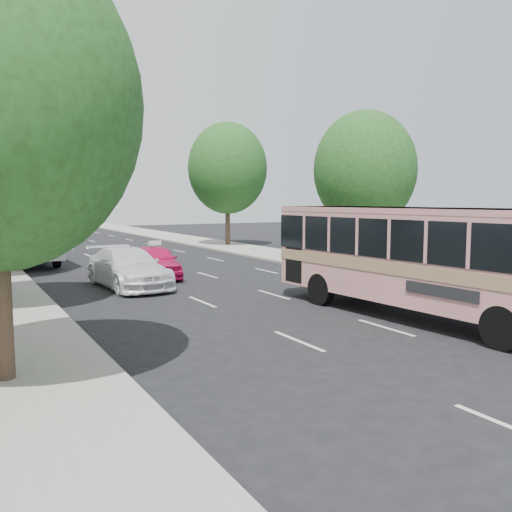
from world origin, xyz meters
TOP-DOWN VIEW (x-y plane):
  - ground at (0.00, 0.00)m, footprint 120.00×120.00m
  - sidewalk_right at (8.50, 20.00)m, footprint 4.00×90.00m
  - tree_right_near at (8.78, 7.94)m, footprint 5.10×5.10m
  - tree_right_far at (9.08, 23.94)m, footprint 6.00×6.00m
  - pink_bus at (2.74, -1.46)m, footprint 3.33×10.50m
  - pink_taxi at (-1.39, 10.44)m, footprint 2.29×4.58m
  - white_pickup at (-3.22, 8.40)m, footprint 2.58×5.60m
  - tour_coach_front at (-5.82, 20.52)m, footprint 2.67×11.52m
  - tour_coach_rear at (-4.50, 37.54)m, footprint 3.81×12.58m
  - taxi_roof_sign at (-1.39, 10.44)m, footprint 0.57×0.25m

SIDE VIEW (x-z plane):
  - ground at x=0.00m, z-range 0.00..0.00m
  - sidewalk_right at x=8.50m, z-range 0.00..0.12m
  - pink_taxi at x=-1.39m, z-range 0.00..1.50m
  - white_pickup at x=-3.22m, z-range 0.00..1.59m
  - taxi_roof_sign at x=-1.39m, z-range 1.50..1.68m
  - pink_bus at x=2.74m, z-range 0.40..3.70m
  - tour_coach_front at x=-5.82m, z-range 0.35..3.78m
  - tour_coach_rear at x=-4.50m, z-range 0.38..4.09m
  - tree_right_near at x=8.78m, z-range 1.23..9.18m
  - tree_right_far at x=9.08m, z-range 1.45..10.80m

